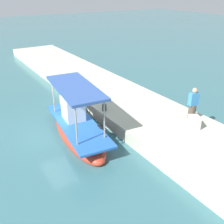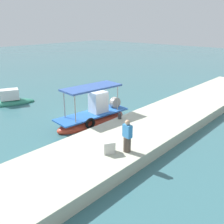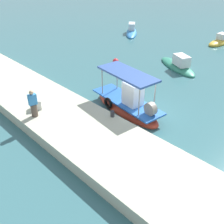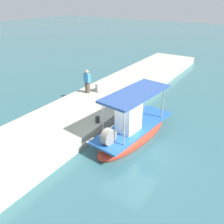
{
  "view_description": "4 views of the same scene",
  "coord_description": "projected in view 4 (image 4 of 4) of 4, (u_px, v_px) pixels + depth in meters",
  "views": [
    {
      "loc": [
        -11.21,
        4.29,
        6.69
      ],
      "look_at": [
        -0.98,
        -2.29,
        0.84
      ],
      "focal_mm": 41.93,
      "sensor_mm": 36.0,
      "label": 1
    },
    {
      "loc": [
        -12.38,
        -12.42,
        6.69
      ],
      "look_at": [
        -0.25,
        -1.5,
        0.95
      ],
      "focal_mm": 41.29,
      "sensor_mm": 36.0,
      "label": 2
    },
    {
      "loc": [
        9.16,
        -11.48,
        8.9
      ],
      "look_at": [
        -0.38,
        -2.2,
        0.92
      ],
      "focal_mm": 43.11,
      "sensor_mm": 36.0,
      "label": 3
    },
    {
      "loc": [
        8.76,
        4.57,
        6.96
      ],
      "look_at": [
        -0.96,
        -1.72,
        1.17
      ],
      "focal_mm": 38.04,
      "sensor_mm": 36.0,
      "label": 4
    }
  ],
  "objects": [
    {
      "name": "ground_plane",
      "position": [
        130.0,
        148.0,
        11.91
      ],
      "size": [
        120.0,
        120.0,
        0.0
      ],
      "primitive_type": "plane",
      "color": "#36656C"
    },
    {
      "name": "mooring_bollard",
      "position": [
        97.0,
        120.0,
        12.85
      ],
      "size": [
        0.24,
        0.24,
        0.36
      ],
      "primitive_type": "cylinder",
      "color": "#2D2D33",
      "rests_on": "dock_quay"
    },
    {
      "name": "fisherman_near_bollard",
      "position": [
        87.0,
        82.0,
        16.53
      ],
      "size": [
        0.43,
        0.51,
        1.65
      ],
      "color": "brown",
      "rests_on": "dock_quay"
    },
    {
      "name": "dock_quay",
      "position": [
        68.0,
        121.0,
        13.77
      ],
      "size": [
        36.0,
        4.36,
        0.67
      ],
      "primitive_type": "cube",
      "color": "#B9BBA4",
      "rests_on": "ground_plane"
    },
    {
      "name": "main_fishing_boat",
      "position": [
        133.0,
        130.0,
        12.5
      ],
      "size": [
        5.68,
        2.25,
        2.99
      ],
      "color": "red",
      "rests_on": "ground_plane"
    },
    {
      "name": "cargo_crate",
      "position": [
        100.0,
        87.0,
        16.96
      ],
      "size": [
        0.72,
        0.67,
        0.58
      ],
      "primitive_type": "cube",
      "rotation": [
        0.0,
        0.0,
        2.63
      ],
      "color": "silver",
      "rests_on": "dock_quay"
    }
  ]
}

